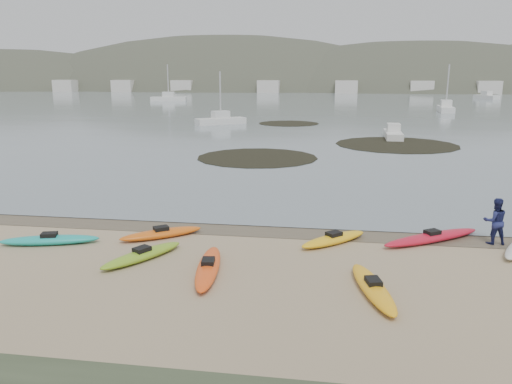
# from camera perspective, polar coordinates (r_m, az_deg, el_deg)

# --- Properties ---
(ground) EXTENTS (600.00, 600.00, 0.00)m
(ground) POSITION_cam_1_polar(r_m,az_deg,el_deg) (21.06, -0.00, -3.97)
(ground) COLOR tan
(ground) RESTS_ON ground
(wet_sand) EXTENTS (60.00, 60.00, 0.00)m
(wet_sand) POSITION_cam_1_polar(r_m,az_deg,el_deg) (20.78, -0.12, -4.21)
(wet_sand) COLOR brown
(wet_sand) RESTS_ON ground
(water) EXTENTS (1200.00, 1200.00, 0.00)m
(water) POSITION_cam_1_polar(r_m,az_deg,el_deg) (319.95, 8.21, 12.17)
(water) COLOR slate
(water) RESTS_ON ground
(kayaks) EXTENTS (23.17, 8.50, 0.34)m
(kayaks) POSITION_cam_1_polar(r_m,az_deg,el_deg) (17.85, -1.37, -6.65)
(kayaks) COLOR orange
(kayaks) RESTS_ON ground
(person_east) EXTENTS (0.92, 0.75, 1.78)m
(person_east) POSITION_cam_1_polar(r_m,az_deg,el_deg) (20.78, 25.65, -3.02)
(person_east) COLOR navy
(person_east) RESTS_ON ground
(kelp_mats) EXTENTS (21.35, 35.06, 0.04)m
(kelp_mats) POSITION_cam_1_polar(r_m,az_deg,el_deg) (47.53, 8.11, 5.71)
(kelp_mats) COLOR black
(kelp_mats) RESTS_ON water
(moored_boats) EXTENTS (81.89, 90.19, 1.13)m
(moored_boats) POSITION_cam_1_polar(r_m,az_deg,el_deg) (98.42, 9.29, 9.89)
(moored_boats) COLOR silver
(moored_boats) RESTS_ON ground
(far_hills) EXTENTS (550.00, 135.00, 80.00)m
(far_hills) POSITION_cam_1_polar(r_m,az_deg,el_deg) (218.05, 18.26, 6.91)
(far_hills) COLOR #384235
(far_hills) RESTS_ON ground
(far_town) EXTENTS (199.00, 5.00, 4.00)m
(far_town) POSITION_cam_1_polar(r_m,az_deg,el_deg) (164.96, 9.81, 11.75)
(far_town) COLOR beige
(far_town) RESTS_ON ground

